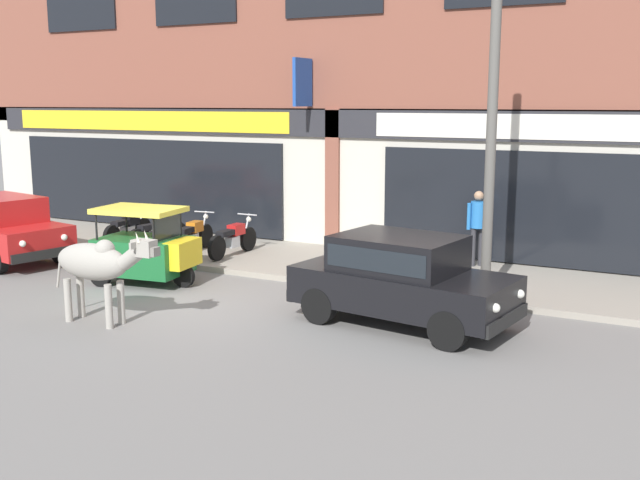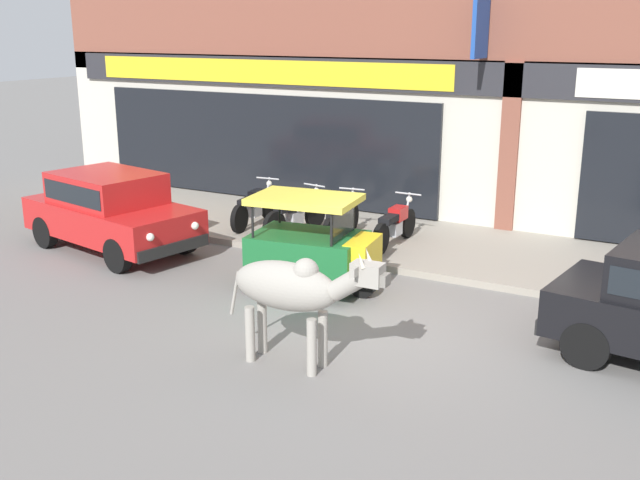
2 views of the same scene
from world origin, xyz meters
The scene contains 13 objects.
ground_plane centered at (0.00, 0.00, 0.00)m, with size 90.00×90.00×0.00m, color slate.
sidewalk centered at (0.00, 3.87, 0.06)m, with size 19.00×3.33×0.12m, color gray.
shop_building centered at (0.00, 5.79, 4.79)m, with size 23.00×1.40×9.99m.
cow centered at (-0.62, -1.65, 1.01)m, with size 2.15×0.55×1.61m.
car_0 centered at (3.74, 0.58, 0.81)m, with size 3.75×2.04×1.46m.
car_1 centered at (-6.11, 0.96, 0.81)m, with size 3.81×2.26×1.46m.
auto_rickshaw centered at (-1.74, 0.82, 0.66)m, with size 2.06×1.37×1.52m.
motorcycle_0 centered at (-4.53, 3.37, 0.51)m, with size 0.52×1.81×0.88m.
motorcycle_1 centered at (-3.49, 3.24, 0.51)m, with size 0.59×1.80×0.88m.
motorcycle_2 centered at (-2.51, 3.28, 0.51)m, with size 0.52×1.81×0.88m.
motorcycle_3 centered at (-1.46, 3.41, 0.51)m, with size 0.52×1.81×0.88m.
pedestrian centered at (3.73, 4.93, 1.11)m, with size 0.39×0.36×1.60m.
utility_pole centered at (4.59, 2.50, 3.09)m, with size 0.18×0.18×5.93m, color #595651.
Camera 1 is at (8.05, -10.37, 3.57)m, focal length 42.00 mm.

